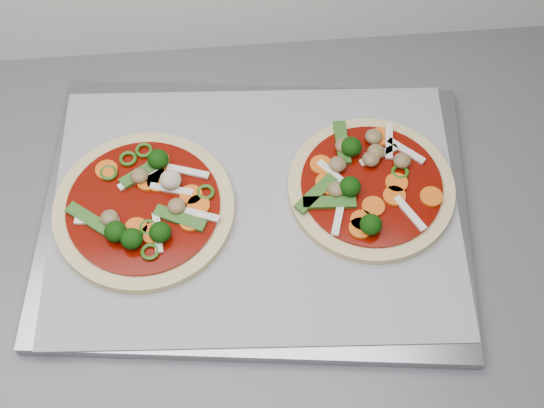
{
  "coord_description": "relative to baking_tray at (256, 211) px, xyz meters",
  "views": [
    {
      "loc": [
        -0.26,
        0.92,
        1.64
      ],
      "look_at": [
        -0.22,
        1.34,
        0.93
      ],
      "focal_mm": 50.0,
      "sensor_mm": 36.0,
      "label": 1
    }
  ],
  "objects": [
    {
      "name": "pizza_right",
      "position": [
        0.13,
        0.01,
        0.02
      ],
      "size": [
        0.24,
        0.24,
        0.03
      ],
      "rotation": [
        0.0,
        0.0,
        -0.39
      ],
      "color": "#D4B976",
      "rests_on": "parchment"
    },
    {
      "name": "baking_tray",
      "position": [
        0.0,
        0.0,
        0.0
      ],
      "size": [
        0.51,
        0.4,
        0.02
      ],
      "primitive_type": "cube",
      "rotation": [
        0.0,
        0.0,
        -0.12
      ],
      "color": "gray",
      "rests_on": "countertop"
    },
    {
      "name": "base_cabinet",
      "position": [
        0.24,
        -0.05,
        -0.48
      ],
      "size": [
        3.6,
        0.6,
        0.86
      ],
      "primitive_type": "cube",
      "color": "silver",
      "rests_on": "ground"
    },
    {
      "name": "countertop",
      "position": [
        0.24,
        -0.05,
        -0.03
      ],
      "size": [
        3.6,
        0.6,
        0.04
      ],
      "primitive_type": "cube",
      "color": "#56575D",
      "rests_on": "base_cabinet"
    },
    {
      "name": "parchment",
      "position": [
        0.0,
        0.0,
        0.01
      ],
      "size": [
        0.47,
        0.35,
        0.0
      ],
      "primitive_type": "cube",
      "rotation": [
        0.0,
        0.0,
        -0.06
      ],
      "color": "gray",
      "rests_on": "baking_tray"
    },
    {
      "name": "pizza_left",
      "position": [
        -0.12,
        0.0,
        0.02
      ],
      "size": [
        0.2,
        0.2,
        0.03
      ],
      "rotation": [
        0.0,
        0.0,
        0.01
      ],
      "color": "#D4B976",
      "rests_on": "parchment"
    }
  ]
}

